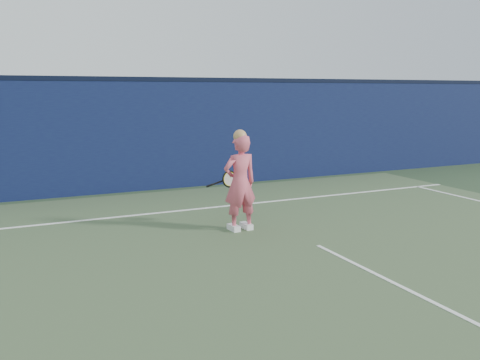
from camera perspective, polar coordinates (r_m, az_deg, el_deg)
name	(u,v)px	position (r m, az deg, el deg)	size (l,w,h in m)	color
ground	(360,267)	(6.96, 13.33, -9.50)	(80.00, 80.00, 0.00)	#253B24
backstop_wall	(194,134)	(12.38, -5.23, 5.13)	(24.00, 0.40, 2.50)	#0D133D
wall_cap	(193,80)	(12.34, -5.32, 11.16)	(24.00, 0.42, 0.10)	black
player	(240,182)	(8.33, 0.00, -0.28)	(0.61, 0.42, 1.67)	#DD566B
racket	(228,180)	(8.69, -1.35, 0.06)	(0.56, 0.13, 0.30)	black
court_lines	(376,274)	(6.71, 15.07, -10.19)	(11.00, 12.04, 0.01)	white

